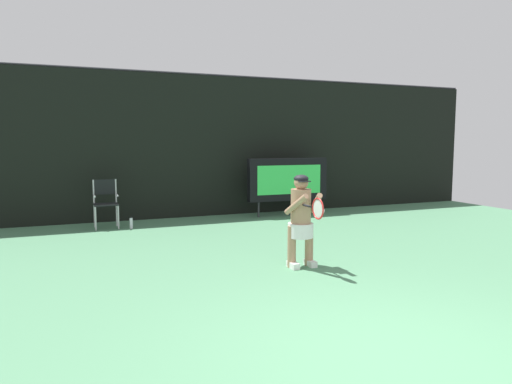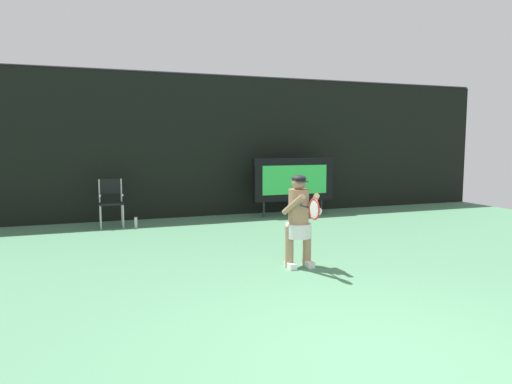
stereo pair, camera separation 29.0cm
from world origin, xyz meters
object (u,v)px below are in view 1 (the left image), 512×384
at_px(scoreboard, 288,179).
at_px(tennis_player, 301,218).
at_px(umpire_chair, 106,200).
at_px(tennis_racket, 317,208).
at_px(water_bottle, 131,223).

height_order(scoreboard, tennis_player, scoreboard).
bearing_deg(umpire_chair, tennis_racket, -63.99).
bearing_deg(tennis_racket, tennis_player, 91.40).
distance_m(scoreboard, umpire_chair, 4.57).
bearing_deg(umpire_chair, tennis_player, -61.00).
bearing_deg(tennis_player, scoreboard, 66.33).
height_order(umpire_chair, water_bottle, umpire_chair).
height_order(tennis_player, tennis_racket, tennis_player).
xyz_separation_m(scoreboard, tennis_player, (-2.03, -4.62, -0.18)).
distance_m(umpire_chair, water_bottle, 0.78).
bearing_deg(scoreboard, umpire_chair, -179.31).
bearing_deg(umpire_chair, water_bottle, -33.56).
height_order(scoreboard, tennis_racket, scoreboard).
bearing_deg(scoreboard, tennis_racket, -111.74).
distance_m(water_bottle, tennis_racket, 5.25).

